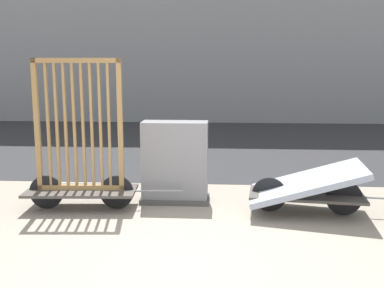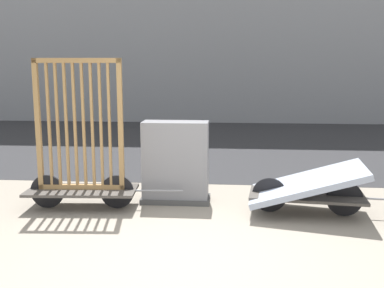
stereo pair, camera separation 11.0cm
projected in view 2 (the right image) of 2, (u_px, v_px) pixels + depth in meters
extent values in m
plane|color=gray|center=(179.00, 262.00, 4.86)|extent=(60.00, 60.00, 0.00)
cube|color=#2D2D30|center=(210.00, 142.00, 12.50)|extent=(56.00, 9.01, 0.01)
cube|color=#4C4742|center=(82.00, 190.00, 6.67)|extent=(1.64, 0.78, 0.04)
cylinder|color=black|center=(117.00, 192.00, 6.66)|extent=(0.50, 0.07, 0.50)
cylinder|color=black|center=(47.00, 191.00, 6.68)|extent=(0.50, 0.07, 0.50)
cylinder|color=gray|center=(159.00, 191.00, 6.65)|extent=(0.70, 0.07, 0.03)
cube|color=#A87F4C|center=(82.00, 187.00, 6.66)|extent=(1.28, 0.15, 0.07)
cube|color=#A87F4C|center=(77.00, 60.00, 6.35)|extent=(1.28, 0.15, 0.07)
cube|color=#A87F4C|center=(38.00, 125.00, 6.52)|extent=(0.07, 0.07, 1.92)
cube|color=#A87F4C|center=(121.00, 125.00, 6.49)|extent=(0.07, 0.07, 1.92)
cube|color=#A87F4C|center=(49.00, 125.00, 6.51)|extent=(0.04, 0.05, 1.85)
cube|color=#A87F4C|center=(58.00, 125.00, 6.51)|extent=(0.04, 0.05, 1.85)
cube|color=#A87F4C|center=(66.00, 125.00, 6.51)|extent=(0.04, 0.05, 1.85)
cube|color=#A87F4C|center=(75.00, 125.00, 6.51)|extent=(0.04, 0.05, 1.85)
cube|color=#A87F4C|center=(84.00, 125.00, 6.50)|extent=(0.04, 0.05, 1.85)
cube|color=#A87F4C|center=(92.00, 125.00, 6.50)|extent=(0.04, 0.05, 1.85)
cube|color=#A87F4C|center=(101.00, 125.00, 6.50)|extent=(0.04, 0.05, 1.85)
cube|color=#A87F4C|center=(110.00, 125.00, 6.50)|extent=(0.04, 0.05, 1.85)
cube|color=#4C4742|center=(306.00, 195.00, 6.40)|extent=(1.67, 0.85, 0.04)
cylinder|color=black|center=(345.00, 199.00, 6.31)|extent=(0.50, 0.09, 0.50)
cylinder|color=black|center=(269.00, 195.00, 6.50)|extent=(0.50, 0.09, 0.50)
cube|color=#9EA8BC|center=(307.00, 183.00, 6.37)|extent=(1.69, 1.25, 0.57)
cube|color=#4C4C4C|center=(176.00, 199.00, 7.03)|extent=(1.06, 0.48, 0.08)
cube|color=gray|center=(176.00, 162.00, 6.93)|extent=(1.00, 0.42, 1.26)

